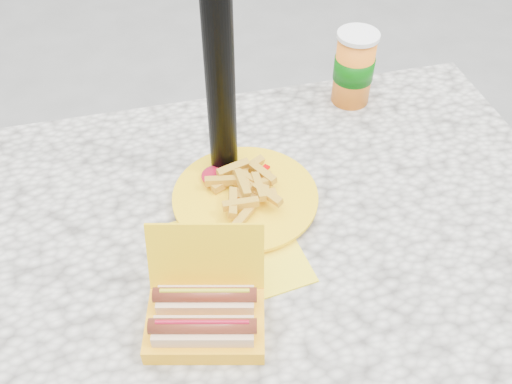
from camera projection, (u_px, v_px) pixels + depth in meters
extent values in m
cube|color=beige|center=(244.00, 244.00, 0.99)|extent=(1.20, 0.80, 0.05)
cylinder|color=black|center=(17.00, 288.00, 1.38)|extent=(0.07, 0.07, 0.70)
cylinder|color=black|center=(401.00, 214.00, 1.55)|extent=(0.07, 0.07, 0.70)
cube|color=yellow|center=(206.00, 325.00, 0.83)|extent=(0.19, 0.15, 0.03)
cube|color=yellow|center=(206.00, 257.00, 0.83)|extent=(0.18, 0.08, 0.11)
cube|color=tan|center=(204.00, 334.00, 0.80)|extent=(0.15, 0.07, 0.04)
cylinder|color=maroon|center=(203.00, 326.00, 0.79)|extent=(0.15, 0.06, 0.02)
cylinder|color=maroon|center=(202.00, 322.00, 0.78)|extent=(0.13, 0.04, 0.01)
cube|color=tan|center=(206.00, 303.00, 0.84)|extent=(0.15, 0.07, 0.04)
cylinder|color=maroon|center=(205.00, 295.00, 0.82)|extent=(0.15, 0.06, 0.02)
cylinder|color=gold|center=(205.00, 291.00, 0.81)|extent=(0.13, 0.04, 0.01)
cube|color=yellow|center=(237.00, 252.00, 0.94)|extent=(0.23, 0.23, 0.00)
cylinder|color=yellow|center=(245.00, 198.00, 1.02)|extent=(0.25, 0.25, 0.01)
cylinder|color=yellow|center=(245.00, 196.00, 1.02)|extent=(0.26, 0.26, 0.01)
cube|color=gold|center=(245.00, 215.00, 0.96)|extent=(0.06, 0.05, 0.02)
cube|color=gold|center=(268.00, 194.00, 0.98)|extent=(0.05, 0.06, 0.02)
cube|color=gold|center=(227.00, 182.00, 1.02)|extent=(0.06, 0.04, 0.01)
cube|color=gold|center=(254.00, 184.00, 1.00)|extent=(0.05, 0.06, 0.01)
cube|color=gold|center=(252.00, 186.00, 1.01)|extent=(0.06, 0.05, 0.01)
cube|color=gold|center=(261.00, 184.00, 1.02)|extent=(0.05, 0.06, 0.01)
cube|color=gold|center=(233.00, 168.00, 1.03)|extent=(0.06, 0.03, 0.02)
cube|color=gold|center=(241.00, 175.00, 1.02)|extent=(0.05, 0.06, 0.02)
cube|color=gold|center=(222.00, 181.00, 1.01)|extent=(0.06, 0.03, 0.01)
cube|color=gold|center=(245.00, 185.00, 1.00)|extent=(0.03, 0.06, 0.02)
cube|color=gold|center=(250.00, 166.00, 1.05)|extent=(0.06, 0.04, 0.02)
cube|color=gold|center=(241.00, 204.00, 0.97)|extent=(0.06, 0.02, 0.01)
cube|color=gold|center=(242.00, 184.00, 0.99)|extent=(0.02, 0.06, 0.02)
cube|color=gold|center=(233.00, 202.00, 0.97)|extent=(0.03, 0.06, 0.02)
cube|color=gold|center=(242.00, 187.00, 1.01)|extent=(0.04, 0.06, 0.02)
cube|color=gold|center=(259.00, 187.00, 0.99)|extent=(0.02, 0.06, 0.01)
cube|color=gold|center=(257.00, 186.00, 1.00)|extent=(0.06, 0.03, 0.02)
cube|color=gold|center=(259.00, 196.00, 1.00)|extent=(0.06, 0.02, 0.02)
cube|color=gold|center=(263.00, 173.00, 1.02)|extent=(0.04, 0.06, 0.02)
ellipsoid|color=maroon|center=(216.00, 176.00, 1.04)|extent=(0.05, 0.05, 0.02)
cube|color=#C80000|center=(250.00, 183.00, 1.01)|extent=(0.09, 0.08, 0.00)
cylinder|color=orange|center=(354.00, 70.00, 1.19)|extent=(0.08, 0.08, 0.15)
cylinder|color=#055407|center=(354.00, 68.00, 1.18)|extent=(0.08, 0.08, 0.05)
cylinder|color=white|center=(359.00, 35.00, 1.13)|extent=(0.09, 0.09, 0.01)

